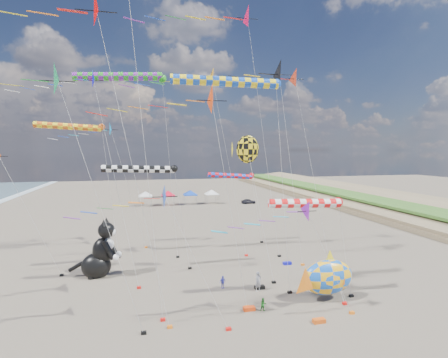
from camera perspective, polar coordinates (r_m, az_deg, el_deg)
ground at (r=23.63m, az=6.68°, el=-27.02°), size 260.00×260.00×0.00m
delta_kite_0 at (r=36.97m, az=7.71°, el=16.54°), size 13.17×3.06×21.75m
delta_kite_1 at (r=32.23m, az=-22.21°, el=14.51°), size 9.62×1.81×19.38m
delta_kite_2 at (r=44.88m, az=-18.69°, el=7.28°), size 10.13×1.91×15.92m
delta_kite_3 at (r=24.12m, az=-26.07°, el=13.45°), size 12.37×2.19×17.70m
delta_kite_4 at (r=25.24m, az=-21.22°, el=23.48°), size 13.88×2.72×22.28m
delta_kite_5 at (r=39.90m, az=-2.37°, el=15.86°), size 12.82×2.45×21.65m
delta_kite_6 at (r=22.73m, az=-10.21°, el=-3.81°), size 9.53×1.85×10.34m
delta_kite_7 at (r=41.32m, az=2.67°, el=25.02°), size 16.08×2.75×28.42m
delta_kite_8 at (r=37.44m, az=9.72°, el=15.83°), size 13.41×2.27×21.12m
delta_kite_10 at (r=25.22m, az=10.63°, el=-6.06°), size 10.38×1.61×8.97m
delta_kite_11 at (r=25.89m, az=-4.46°, el=12.20°), size 11.24×2.45×17.28m
windsock_0 at (r=40.45m, az=-16.12°, el=15.67°), size 10.89×0.95×20.75m
windsock_1 at (r=35.53m, az=-13.13°, el=1.51°), size 8.70×0.74×10.93m
windsock_2 at (r=41.88m, az=-23.54°, el=7.74°), size 8.56×0.73×15.35m
windsock_3 at (r=28.67m, az=1.06°, el=15.44°), size 10.28×0.83×18.23m
windsock_4 at (r=28.87m, az=13.78°, el=-3.93°), size 7.60×0.78×8.57m
windsock_5 at (r=45.26m, az=1.44°, el=0.46°), size 7.51×0.67×9.45m
angelfish_kite at (r=33.20m, az=3.56°, el=4.70°), size 3.74×3.02×13.83m
cat_inflatable at (r=37.00m, az=-19.70°, el=-10.47°), size 4.60×2.88×5.79m
fish_inflatable at (r=30.98m, az=16.48°, el=-15.09°), size 5.96×3.05×4.27m
person_adult at (r=32.20m, az=5.61°, el=-16.31°), size 0.73×0.60×1.74m
child_green at (r=28.80m, az=6.44°, el=-19.70°), size 0.52×0.41×1.04m
child_blue at (r=32.78m, az=-0.23°, el=-16.46°), size 0.73×0.52×1.15m
kite_bag_0 at (r=28.95m, az=4.12°, el=-20.36°), size 0.90×0.44×0.30m
kite_bag_1 at (r=28.00m, az=15.25°, el=-21.43°), size 0.90×0.44×0.30m
kite_bag_2 at (r=32.92m, az=5.82°, el=-17.18°), size 0.90×0.44×0.30m
kite_bag_3 at (r=39.64m, az=10.27°, el=-13.38°), size 0.90×0.44×0.30m
tent_row at (r=79.82m, az=-7.33°, el=-1.97°), size 19.20×4.20×3.80m
parked_car at (r=81.47m, az=4.03°, el=-3.64°), size 3.44×1.57×1.14m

